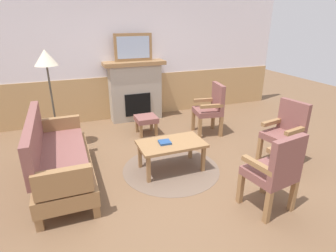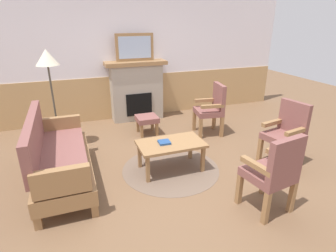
{
  "view_description": "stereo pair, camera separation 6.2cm",
  "coord_description": "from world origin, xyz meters",
  "px_view_note": "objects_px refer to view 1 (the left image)",
  "views": [
    {
      "loc": [
        -1.44,
        -3.4,
        2.13
      ],
      "look_at": [
        0.0,
        0.35,
        0.55
      ],
      "focal_mm": 29.47,
      "sensor_mm": 36.0,
      "label": 1
    },
    {
      "loc": [
        -1.38,
        -3.42,
        2.13
      ],
      "look_at": [
        0.0,
        0.35,
        0.55
      ],
      "focal_mm": 29.47,
      "sensor_mm": 36.0,
      "label": 2
    }
  ],
  "objects_px": {
    "armchair_near_fireplace": "(211,107)",
    "armchair_front_left": "(275,170)",
    "coffee_table": "(171,146)",
    "footstool": "(146,120)",
    "couch": "(59,158)",
    "floor_lamp_by_couch": "(46,64)",
    "fireplace": "(135,90)",
    "framed_picture": "(133,47)",
    "book_on_table": "(165,142)",
    "armchair_by_window_left": "(286,130)"
  },
  "relations": [
    {
      "from": "fireplace",
      "to": "couch",
      "type": "distance_m",
      "value": 2.76
    },
    {
      "from": "armchair_front_left",
      "to": "framed_picture",
      "type": "bearing_deg",
      "value": 100.15
    },
    {
      "from": "fireplace",
      "to": "floor_lamp_by_couch",
      "type": "relative_size",
      "value": 0.77
    },
    {
      "from": "framed_picture",
      "to": "footstool",
      "type": "xyz_separation_m",
      "value": [
        -0.04,
        -0.93,
        -1.28
      ]
    },
    {
      "from": "floor_lamp_by_couch",
      "to": "armchair_front_left",
      "type": "bearing_deg",
      "value": -49.3
    },
    {
      "from": "couch",
      "to": "armchair_front_left",
      "type": "distance_m",
      "value": 2.71
    },
    {
      "from": "coffee_table",
      "to": "floor_lamp_by_couch",
      "type": "relative_size",
      "value": 0.57
    },
    {
      "from": "fireplace",
      "to": "couch",
      "type": "xyz_separation_m",
      "value": [
        -1.63,
        -2.21,
        -0.26
      ]
    },
    {
      "from": "armchair_near_fireplace",
      "to": "armchair_by_window_left",
      "type": "xyz_separation_m",
      "value": [
        0.48,
        -1.45,
        0.0
      ]
    },
    {
      "from": "coffee_table",
      "to": "footstool",
      "type": "height_order",
      "value": "coffee_table"
    },
    {
      "from": "fireplace",
      "to": "couch",
      "type": "relative_size",
      "value": 0.72
    },
    {
      "from": "couch",
      "to": "book_on_table",
      "type": "distance_m",
      "value": 1.45
    },
    {
      "from": "book_on_table",
      "to": "floor_lamp_by_couch",
      "type": "height_order",
      "value": "floor_lamp_by_couch"
    },
    {
      "from": "framed_picture",
      "to": "coffee_table",
      "type": "distance_m",
      "value": 2.64
    },
    {
      "from": "framed_picture",
      "to": "book_on_table",
      "type": "height_order",
      "value": "framed_picture"
    },
    {
      "from": "footstool",
      "to": "floor_lamp_by_couch",
      "type": "height_order",
      "value": "floor_lamp_by_couch"
    },
    {
      "from": "fireplace",
      "to": "armchair_by_window_left",
      "type": "relative_size",
      "value": 1.33
    },
    {
      "from": "couch",
      "to": "floor_lamp_by_couch",
      "type": "bearing_deg",
      "value": 91.01
    },
    {
      "from": "book_on_table",
      "to": "footstool",
      "type": "relative_size",
      "value": 0.41
    },
    {
      "from": "coffee_table",
      "to": "fireplace",
      "type": "bearing_deg",
      "value": 87.81
    },
    {
      "from": "fireplace",
      "to": "armchair_by_window_left",
      "type": "distance_m",
      "value": 3.22
    },
    {
      "from": "coffee_table",
      "to": "armchair_front_left",
      "type": "height_order",
      "value": "armchair_front_left"
    },
    {
      "from": "couch",
      "to": "book_on_table",
      "type": "xyz_separation_m",
      "value": [
        1.44,
        -0.14,
        0.06
      ]
    },
    {
      "from": "fireplace",
      "to": "framed_picture",
      "type": "distance_m",
      "value": 0.91
    },
    {
      "from": "armchair_near_fireplace",
      "to": "armchair_by_window_left",
      "type": "height_order",
      "value": "same"
    },
    {
      "from": "armchair_near_fireplace",
      "to": "coffee_table",
      "type": "bearing_deg",
      "value": -140.08
    },
    {
      "from": "fireplace",
      "to": "armchair_near_fireplace",
      "type": "relative_size",
      "value": 1.33
    },
    {
      "from": "fireplace",
      "to": "coffee_table",
      "type": "relative_size",
      "value": 1.35
    },
    {
      "from": "footstool",
      "to": "floor_lamp_by_couch",
      "type": "xyz_separation_m",
      "value": [
        -1.61,
        -0.05,
        1.17
      ]
    },
    {
      "from": "couch",
      "to": "armchair_near_fireplace",
      "type": "distance_m",
      "value": 2.92
    },
    {
      "from": "couch",
      "to": "book_on_table",
      "type": "bearing_deg",
      "value": -5.73
    },
    {
      "from": "couch",
      "to": "coffee_table",
      "type": "height_order",
      "value": "couch"
    },
    {
      "from": "armchair_front_left",
      "to": "floor_lamp_by_couch",
      "type": "xyz_separation_m",
      "value": [
        -2.31,
        2.68,
        0.91
      ]
    },
    {
      "from": "book_on_table",
      "to": "couch",
      "type": "bearing_deg",
      "value": 174.27
    },
    {
      "from": "armchair_near_fireplace",
      "to": "floor_lamp_by_couch",
      "type": "relative_size",
      "value": 0.58
    },
    {
      "from": "footstool",
      "to": "coffee_table",
      "type": "bearing_deg",
      "value": -91.94
    },
    {
      "from": "book_on_table",
      "to": "armchair_near_fireplace",
      "type": "bearing_deg",
      "value": 37.49
    },
    {
      "from": "book_on_table",
      "to": "armchair_near_fireplace",
      "type": "relative_size",
      "value": 0.17
    },
    {
      "from": "armchair_near_fireplace",
      "to": "couch",
      "type": "bearing_deg",
      "value": -162.46
    },
    {
      "from": "armchair_near_fireplace",
      "to": "armchair_front_left",
      "type": "bearing_deg",
      "value": -101.9
    },
    {
      "from": "couch",
      "to": "armchair_front_left",
      "type": "xyz_separation_m",
      "value": [
        2.29,
        -1.45,
        0.14
      ]
    },
    {
      "from": "book_on_table",
      "to": "armchair_by_window_left",
      "type": "distance_m",
      "value": 1.86
    },
    {
      "from": "coffee_table",
      "to": "armchair_by_window_left",
      "type": "bearing_deg",
      "value": -13.59
    },
    {
      "from": "framed_picture",
      "to": "armchair_near_fireplace",
      "type": "bearing_deg",
      "value": -49.29
    },
    {
      "from": "couch",
      "to": "coffee_table",
      "type": "distance_m",
      "value": 1.55
    },
    {
      "from": "book_on_table",
      "to": "floor_lamp_by_couch",
      "type": "relative_size",
      "value": 0.1
    },
    {
      "from": "framed_picture",
      "to": "armchair_near_fireplace",
      "type": "distance_m",
      "value": 2.03
    },
    {
      "from": "armchair_near_fireplace",
      "to": "footstool",
      "type": "bearing_deg",
      "value": 161.17
    },
    {
      "from": "coffee_table",
      "to": "couch",
      "type": "bearing_deg",
      "value": 174.22
    },
    {
      "from": "armchair_by_window_left",
      "to": "fireplace",
      "type": "bearing_deg",
      "value": 120.27
    }
  ]
}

